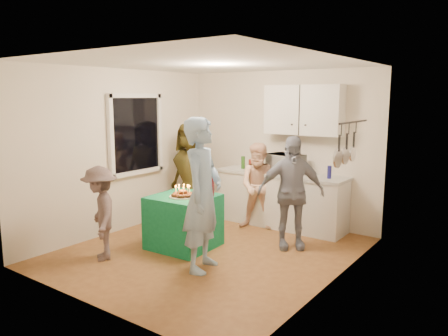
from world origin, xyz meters
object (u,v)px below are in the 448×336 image
Objects in this scene: woman_back_right at (291,192)px; party_table at (184,221)px; woman_back_center at (260,186)px; child_near_left at (100,213)px; counter at (281,201)px; punch_jar at (207,184)px; man_birthday at (203,195)px; woman_back_left at (191,172)px; microwave at (285,164)px.

party_table is at bearing 177.80° from woman_back_right.
child_near_left is (-1.00, -2.42, -0.08)m from woman_back_center.
counter is 0.49m from woman_back_center.
punch_jar is 1.24m from woman_back_center.
woman_back_right reaches higher than child_near_left.
woman_back_right is at bearing -54.14° from counter.
man_birthday reaches higher than child_near_left.
woman_back_left is at bearing 125.91° from party_table.
counter is 3.83× the size of microwave.
child_near_left is at bearing -171.28° from woman_back_right.
child_near_left is at bearing -134.70° from woman_back_center.
microwave is 0.35× the size of woman_back_right.
microwave is 2.01m from party_table.
microwave is at bearing 68.45° from party_table.
child_near_left is (-1.32, -0.53, -0.33)m from man_birthday.
microwave is at bearing -15.17° from man_birthday.
microwave is 2.24m from man_birthday.
punch_jar is (0.28, 0.19, 0.55)m from party_table.
child_near_left is (-0.85, -1.21, -0.30)m from punch_jar.
woman_back_right is at bearing -37.14° from man_birthday.
party_table is 0.49× the size of woman_back_left.
woman_back_center is at bearing 101.70° from child_near_left.
microwave reaches higher than party_table.
counter is 6.47× the size of punch_jar.
punch_jar is 1.51m from child_near_left.
microwave reaches higher than punch_jar.
party_table is at bearing 40.80° from man_birthday.
counter is at bearing 38.25° from woman_back_center.
man_birthday is at bearing -75.35° from microwave.
party_table is (-0.70, -1.76, -0.69)m from microwave.
counter reaches higher than party_table.
counter is 0.64m from microwave.
man_birthday is (0.12, -2.24, 0.53)m from counter.
woman_back_left is 1.06× the size of woman_back_right.
woman_back_center reaches higher than party_table.
child_near_left is at bearing -113.36° from counter.
microwave is at bearing 30.11° from woman_back_center.
punch_jar is 0.82m from man_birthday.
microwave is at bearing 75.07° from punch_jar.
woman_back_center is (0.15, 1.22, -0.22)m from punch_jar.
man_birthday reaches higher than woman_back_center.
child_near_left reaches higher than microwave.
woman_back_left is at bearing -155.44° from counter.
man_birthday is at bearing -30.67° from woman_back_left.
counter is 1.68m from punch_jar.
punch_jar is at bearing -119.20° from woman_back_center.
microwave is at bearing 38.65° from woman_back_left.
party_table is 0.44× the size of man_birthday.
child_near_left is (-1.20, -2.77, 0.20)m from counter.
punch_jar is 0.27× the size of child_near_left.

